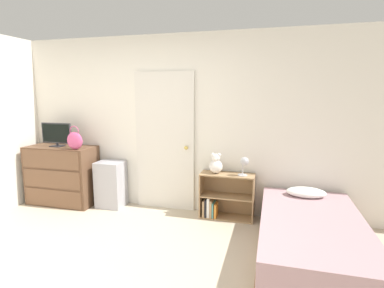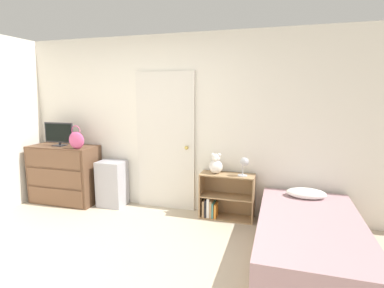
{
  "view_description": "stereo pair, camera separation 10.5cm",
  "coord_description": "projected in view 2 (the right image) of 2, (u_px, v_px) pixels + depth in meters",
  "views": [
    {
      "loc": [
        1.69,
        -2.19,
        1.73
      ],
      "look_at": [
        0.63,
        1.69,
        1.04
      ],
      "focal_mm": 28.0,
      "sensor_mm": 36.0,
      "label": 1
    },
    {
      "loc": [
        1.79,
        -2.16,
        1.73
      ],
      "look_at": [
        0.63,
        1.69,
        1.04
      ],
      "focal_mm": 28.0,
      "sensor_mm": 36.0,
      "label": 2
    }
  ],
  "objects": [
    {
      "name": "bed",
      "position": [
        309.0,
        240.0,
        3.08
      ],
      "size": [
        1.06,
        1.98,
        0.56
      ],
      "color": "#996B47",
      "rests_on": "ground_plane"
    },
    {
      "name": "ground_plane",
      "position": [
        77.0,
        278.0,
        2.83
      ],
      "size": [
        16.0,
        16.0,
        0.0
      ],
      "primitive_type": "plane",
      "color": "#C1B299"
    },
    {
      "name": "desk_lamp",
      "position": [
        244.0,
        163.0,
        3.95
      ],
      "size": [
        0.15,
        0.14,
        0.26
      ],
      "color": "#B2B2B7",
      "rests_on": "bookshelf"
    },
    {
      "name": "tv",
      "position": [
        59.0,
        134.0,
        4.65
      ],
      "size": [
        0.51,
        0.16,
        0.36
      ],
      "color": "#2D2D33",
      "rests_on": "dresser"
    },
    {
      "name": "wall_back",
      "position": [
        157.0,
        124.0,
        4.48
      ],
      "size": [
        10.0,
        0.06,
        2.55
      ],
      "color": "white",
      "rests_on": "ground_plane"
    },
    {
      "name": "handbag",
      "position": [
        76.0,
        140.0,
        4.4
      ],
      "size": [
        0.25,
        0.1,
        0.35
      ],
      "color": "#C64C7F",
      "rests_on": "dresser"
    },
    {
      "name": "dresser",
      "position": [
        65.0,
        174.0,
        4.75
      ],
      "size": [
        1.06,
        0.49,
        0.91
      ],
      "color": "brown",
      "rests_on": "ground_plane"
    },
    {
      "name": "door_closed",
      "position": [
        165.0,
        142.0,
        4.43
      ],
      "size": [
        0.9,
        0.09,
        2.03
      ],
      "color": "silver",
      "rests_on": "ground_plane"
    },
    {
      "name": "teddy_bear",
      "position": [
        216.0,
        165.0,
        4.11
      ],
      "size": [
        0.19,
        0.19,
        0.28
      ],
      "color": "silver",
      "rests_on": "bookshelf"
    },
    {
      "name": "bookshelf",
      "position": [
        223.0,
        199.0,
        4.17
      ],
      "size": [
        0.74,
        0.28,
        0.63
      ],
      "color": "tan",
      "rests_on": "ground_plane"
    },
    {
      "name": "storage_bin",
      "position": [
        112.0,
        183.0,
        4.61
      ],
      "size": [
        0.39,
        0.34,
        0.7
      ],
      "color": "#ADADB7",
      "rests_on": "ground_plane"
    }
  ]
}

